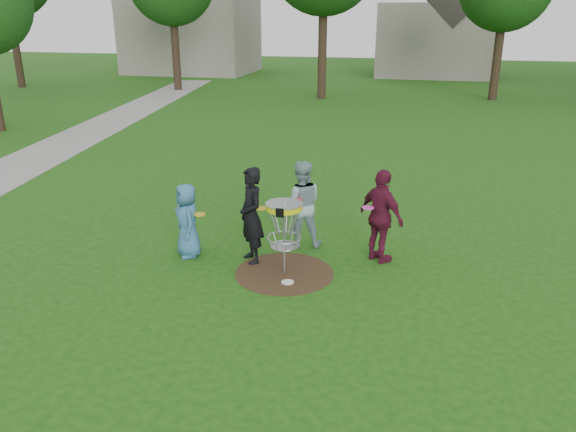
% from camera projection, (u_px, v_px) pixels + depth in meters
% --- Properties ---
extents(ground, '(100.00, 100.00, 0.00)m').
position_uv_depth(ground, '(284.00, 273.00, 10.22)').
color(ground, '#19470F').
rests_on(ground, ground).
extents(dirt_patch, '(1.80, 1.80, 0.01)m').
position_uv_depth(dirt_patch, '(284.00, 273.00, 10.22)').
color(dirt_patch, '#47331E').
rests_on(dirt_patch, ground).
extents(concrete_path, '(7.75, 39.92, 0.02)m').
position_uv_depth(concrete_path, '(59.00, 147.00, 19.63)').
color(concrete_path, '#9E9E99').
rests_on(concrete_path, ground).
extents(player_blue, '(0.78, 0.84, 1.45)m').
position_uv_depth(player_blue, '(187.00, 220.00, 10.72)').
color(player_blue, '#34678F').
rests_on(player_blue, ground).
extents(player_black, '(0.75, 0.80, 1.83)m').
position_uv_depth(player_black, '(251.00, 216.00, 10.41)').
color(player_black, black).
rests_on(player_black, ground).
extents(player_grey, '(0.99, 0.85, 1.77)m').
position_uv_depth(player_grey, '(301.00, 204.00, 11.13)').
color(player_grey, '#7E9CA2').
rests_on(player_grey, ground).
extents(player_maroon, '(1.08, 1.02, 1.80)m').
position_uv_depth(player_maroon, '(381.00, 217.00, 10.42)').
color(player_maroon, '#59142B').
rests_on(player_maroon, ground).
extents(disc_on_grass, '(0.22, 0.22, 0.02)m').
position_uv_depth(disc_on_grass, '(288.00, 282.00, 9.85)').
color(disc_on_grass, white).
rests_on(disc_on_grass, ground).
extents(disc_golf_basket, '(0.66, 0.67, 1.38)m').
position_uv_depth(disc_golf_basket, '(284.00, 221.00, 9.87)').
color(disc_golf_basket, '#9EA0A5').
rests_on(disc_golf_basket, ground).
extents(held_discs, '(3.33, 1.02, 0.25)m').
position_uv_depth(held_discs, '(282.00, 207.00, 10.45)').
color(held_discs, gold).
rests_on(held_discs, ground).
extents(house_row, '(44.50, 10.65, 11.62)m').
position_uv_depth(house_row, '(464.00, 16.00, 38.04)').
color(house_row, gray).
rests_on(house_row, ground).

